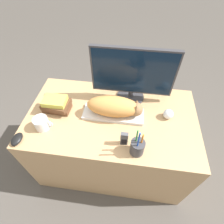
{
  "coord_description": "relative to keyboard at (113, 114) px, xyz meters",
  "views": [
    {
      "loc": [
        0.12,
        -0.46,
        1.7
      ],
      "look_at": [
        0.01,
        0.35,
        0.76
      ],
      "focal_mm": 28.0,
      "sensor_mm": 36.0,
      "label": 1
    }
  ],
  "objects": [
    {
      "name": "cat",
      "position": [
        0.02,
        -0.0,
        0.08
      ],
      "size": [
        0.4,
        0.16,
        0.14
      ],
      "color": "#D18C47",
      "rests_on": "keyboard"
    },
    {
      "name": "ground_plane",
      "position": [
        -0.01,
        -0.37,
        -0.71
      ],
      "size": [
        12.0,
        12.0,
        0.0
      ],
      "primitive_type": "plane",
      "color": "#4C4742"
    },
    {
      "name": "keyboard",
      "position": [
        0.0,
        0.0,
        0.0
      ],
      "size": [
        0.44,
        0.15,
        0.02
      ],
      "color": "silver",
      "rests_on": "desk"
    },
    {
      "name": "baseball",
      "position": [
        0.4,
        0.03,
        0.02
      ],
      "size": [
        0.07,
        0.07,
        0.07
      ],
      "color": "silver",
      "rests_on": "desk"
    },
    {
      "name": "coffee_mug",
      "position": [
        -0.47,
        -0.18,
        0.03
      ],
      "size": [
        0.13,
        0.1,
        0.09
      ],
      "color": "silver",
      "rests_on": "desk"
    },
    {
      "name": "book_stack",
      "position": [
        -0.43,
        -0.0,
        0.04
      ],
      "size": [
        0.21,
        0.16,
        0.12
      ],
      "color": "brown",
      "rests_on": "desk"
    },
    {
      "name": "phone",
      "position": [
        0.1,
        -0.23,
        0.04
      ],
      "size": [
        0.05,
        0.03,
        0.11
      ],
      "color": "#4C4C51",
      "rests_on": "desk"
    },
    {
      "name": "pen_cup",
      "position": [
        0.19,
        -0.28,
        0.05
      ],
      "size": [
        0.09,
        0.09,
        0.24
      ],
      "color": "#38383D",
      "rests_on": "desk"
    },
    {
      "name": "computer_mouse",
      "position": [
        -0.6,
        -0.3,
        0.01
      ],
      "size": [
        0.07,
        0.1,
        0.04
      ],
      "color": "black",
      "rests_on": "desk"
    },
    {
      "name": "desk",
      "position": [
        -0.01,
        -0.01,
        -0.36
      ],
      "size": [
        1.27,
        0.72,
        0.7
      ],
      "color": "tan",
      "rests_on": "ground_plane"
    },
    {
      "name": "monitor",
      "position": [
        0.11,
        0.2,
        0.22
      ],
      "size": [
        0.6,
        0.22,
        0.43
      ],
      "color": "#333338",
      "rests_on": "desk"
    }
  ]
}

